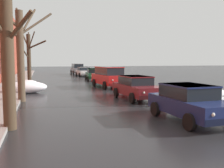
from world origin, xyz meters
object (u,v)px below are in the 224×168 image
object	(u,v)px
sedan_white_queued_behind_truck	(84,71)
bare_tree_second_along_sidewalk	(6,42)
bare_tree_far_down_block	(29,56)
suv_red_parked_kerbside_mid	(109,76)
bare_tree_mid_block	(20,50)
suv_grey_at_far_intersection	(77,69)
sedan_green_parked_far_down_block	(94,74)
sedan_darkblue_approaching_near_lane	(190,102)
sedan_maroon_parked_kerbside_close	(136,87)

from	to	relation	value
sedan_white_queued_behind_truck	bare_tree_second_along_sidewalk	bearing A→B (deg)	-104.89
bare_tree_far_down_block	suv_red_parked_kerbside_mid	xyz separation A→B (m)	(6.86, -6.66, -1.88)
bare_tree_far_down_block	suv_red_parked_kerbside_mid	bearing A→B (deg)	-44.18
bare_tree_mid_block	suv_red_parked_kerbside_mid	size ratio (longest dim) A/B	1.15
sedan_white_queued_behind_truck	suv_grey_at_far_intersection	distance (m)	5.48
suv_red_parked_kerbside_mid	sedan_green_parked_far_down_block	size ratio (longest dim) A/B	1.11
sedan_darkblue_approaching_near_lane	sedan_maroon_parked_kerbside_close	world-z (taller)	same
bare_tree_second_along_sidewalk	sedan_green_parked_far_down_block	distance (m)	21.51
suv_grey_at_far_intersection	sedan_maroon_parked_kerbside_close	bearing A→B (deg)	-91.08
bare_tree_second_along_sidewalk	suv_grey_at_far_intersection	size ratio (longest dim) A/B	1.33
sedan_green_parked_far_down_block	sedan_white_queued_behind_truck	bearing A→B (deg)	89.16
sedan_green_parked_far_down_block	sedan_white_queued_behind_truck	world-z (taller)	same
sedan_darkblue_approaching_near_lane	suv_red_parked_kerbside_mid	distance (m)	12.66
bare_tree_far_down_block	sedan_darkblue_approaching_near_lane	size ratio (longest dim) A/B	1.36
bare_tree_mid_block	sedan_darkblue_approaching_near_lane	size ratio (longest dim) A/B	1.39
bare_tree_far_down_block	sedan_maroon_parked_kerbside_close	world-z (taller)	bare_tree_far_down_block
sedan_white_queued_behind_truck	sedan_green_parked_far_down_block	bearing A→B (deg)	-90.84
suv_red_parked_kerbside_mid	sedan_maroon_parked_kerbside_close	bearing A→B (deg)	-91.35
bare_tree_second_along_sidewalk	suv_red_parked_kerbside_mid	world-z (taller)	bare_tree_second_along_sidewalk
sedan_darkblue_approaching_near_lane	sedan_green_parked_far_down_block	distance (m)	20.65
suv_red_parked_kerbside_mid	sedan_white_queued_behind_truck	size ratio (longest dim) A/B	1.23
bare_tree_second_along_sidewalk	sedan_white_queued_behind_truck	bearing A→B (deg)	75.11
bare_tree_second_along_sidewalk	sedan_green_parked_far_down_block	xyz separation A→B (m)	(7.32, 20.11, -2.21)
bare_tree_mid_block	sedan_green_parked_far_down_block	size ratio (longest dim) A/B	1.27
sedan_darkblue_approaching_near_lane	sedan_green_parked_far_down_block	xyz separation A→B (m)	(0.59, 20.64, 0.00)
bare_tree_second_along_sidewalk	bare_tree_mid_block	bearing A→B (deg)	89.72
sedan_white_queued_behind_truck	suv_grey_at_far_intersection	xyz separation A→B (m)	(-0.14, 5.47, 0.24)
sedan_white_queued_behind_truck	suv_grey_at_far_intersection	size ratio (longest dim) A/B	0.84
sedan_maroon_parked_kerbside_close	sedan_green_parked_far_down_block	xyz separation A→B (m)	(0.56, 14.88, -0.00)
sedan_darkblue_approaching_near_lane	suv_red_parked_kerbside_mid	bearing A→B (deg)	89.14
sedan_darkblue_approaching_near_lane	sedan_white_queued_behind_truck	bearing A→B (deg)	88.59
sedan_maroon_parked_kerbside_close	suv_grey_at_far_intersection	xyz separation A→B (m)	(0.53, 28.22, 0.24)
sedan_green_parked_far_down_block	suv_grey_at_far_intersection	distance (m)	13.34
sedan_darkblue_approaching_near_lane	sedan_maroon_parked_kerbside_close	bearing A→B (deg)	89.74
bare_tree_mid_block	suv_red_parked_kerbside_mid	distance (m)	9.29
bare_tree_second_along_sidewalk	suv_red_parked_kerbside_mid	distance (m)	14.10
bare_tree_mid_block	suv_grey_at_far_intersection	distance (m)	28.25
bare_tree_second_along_sidewalk	sedan_darkblue_approaching_near_lane	world-z (taller)	bare_tree_second_along_sidewalk
suv_red_parked_kerbside_mid	sedan_green_parked_far_down_block	bearing A→B (deg)	87.15
suv_grey_at_far_intersection	suv_red_parked_kerbside_mid	bearing A→B (deg)	-90.99
bare_tree_mid_block	suv_red_parked_kerbside_mid	world-z (taller)	bare_tree_mid_block
bare_tree_mid_block	sedan_darkblue_approaching_near_lane	world-z (taller)	bare_tree_mid_block
bare_tree_mid_block	suv_grey_at_far_intersection	world-z (taller)	bare_tree_mid_block
sedan_darkblue_approaching_near_lane	bare_tree_far_down_block	bearing A→B (deg)	109.04
sedan_maroon_parked_kerbside_close	bare_tree_mid_block	bearing A→B (deg)	171.72
bare_tree_mid_block	sedan_maroon_parked_kerbside_close	world-z (taller)	bare_tree_mid_block
bare_tree_mid_block	sedan_darkblue_approaching_near_lane	bearing A→B (deg)	-45.15
bare_tree_mid_block	sedan_green_parked_far_down_block	world-z (taller)	bare_tree_mid_block
bare_tree_mid_block	sedan_maroon_parked_kerbside_close	distance (m)	7.14
suv_red_parked_kerbside_mid	suv_grey_at_far_intersection	size ratio (longest dim) A/B	1.03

